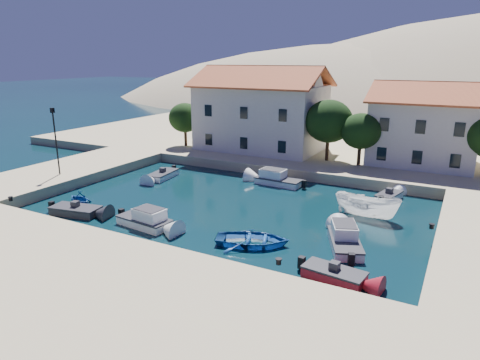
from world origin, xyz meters
name	(u,v)px	position (x,y,z in m)	size (l,w,h in m)	color
ground	(151,256)	(0.00, 0.00, 0.00)	(400.00, 400.00, 0.00)	black
quay_south	(70,295)	(0.00, -6.00, 0.50)	(52.00, 12.00, 1.00)	#C2B485
quay_west	(67,173)	(-19.00, 10.00, 0.50)	(8.00, 20.00, 1.00)	#C2B485
quay_north	(347,144)	(2.00, 38.00, 0.50)	(80.00, 36.00, 1.00)	#C2B485
hills	(478,180)	(20.64, 123.62, -23.40)	(254.00, 176.00, 99.00)	tan
building_left	(261,107)	(-6.00, 28.00, 5.94)	(14.70, 9.45, 9.70)	beige
building_mid	(425,123)	(12.00, 29.00, 5.22)	(10.50, 8.40, 8.30)	beige
trees	(343,126)	(4.51, 25.46, 4.84)	(37.30, 5.30, 6.45)	#382314
lamppost	(55,135)	(-17.50, 8.00, 4.75)	(0.35, 0.25, 6.22)	black
bollards	(223,225)	(2.80, 3.87, 1.15)	(29.36, 9.56, 0.30)	black
motorboat_grey_sw	(76,211)	(-9.74, 2.94, 0.29)	(4.04, 2.34, 1.25)	#302F34
cabin_cruiser_south	(144,220)	(-3.53, 3.56, 0.48)	(4.26, 2.19, 1.60)	white
rowboat_south	(253,245)	(4.69, 4.36, 0.00)	(3.38, 4.74, 0.98)	#1C519A
motorboat_red_se	(334,275)	(10.58, 2.37, 0.30)	(3.50, 1.90, 1.25)	maroon
cabin_cruiser_east	(345,241)	(10.02, 6.68, 0.48)	(3.29, 4.65, 1.60)	white
boat_east	(366,217)	(10.01, 12.94, 0.00)	(1.88, 4.99, 1.93)	white
motorboat_white_ne	(389,197)	(10.80, 17.86, 0.30)	(2.01, 3.20, 1.25)	white
rowboat_west	(80,205)	(-11.19, 4.62, 0.00)	(2.26, 2.62, 1.38)	#1C519A
motorboat_white_west	(163,175)	(-10.37, 14.41, 0.30)	(2.04, 3.87, 1.25)	white
cabin_cruiser_north	(279,180)	(0.76, 17.72, 0.48)	(4.53, 2.13, 1.60)	white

